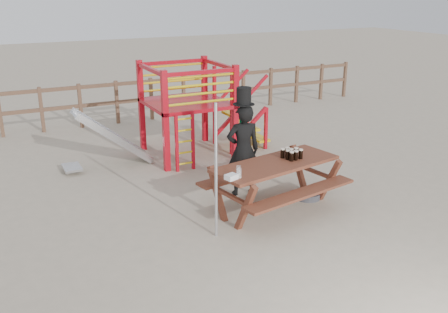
# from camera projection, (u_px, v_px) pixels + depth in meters

# --- Properties ---
(ground) EXTENTS (60.00, 60.00, 0.00)m
(ground) POSITION_uv_depth(u_px,v_px,m) (260.00, 217.00, 8.33)
(ground) COLOR tan
(ground) RESTS_ON ground
(back_fence) EXTENTS (15.09, 0.09, 1.20)m
(back_fence) POSITION_uv_depth(u_px,v_px,m) (134.00, 96.00, 14.02)
(back_fence) COLOR brown
(back_fence) RESTS_ON ground
(playground_fort) EXTENTS (4.71, 1.84, 2.10)m
(playground_fort) POSITION_uv_depth(u_px,v_px,m) (184.00, 109.00, 11.07)
(playground_fort) COLOR #AC0B18
(playground_fort) RESTS_ON ground
(picnic_table) EXTENTS (2.47, 1.92, 0.86)m
(picnic_table) POSITION_uv_depth(u_px,v_px,m) (275.00, 180.00, 8.46)
(picnic_table) COLOR brown
(picnic_table) RESTS_ON ground
(man_with_hat) EXTENTS (0.69, 0.52, 2.00)m
(man_with_hat) POSITION_uv_depth(u_px,v_px,m) (243.00, 148.00, 9.00)
(man_with_hat) COLOR black
(man_with_hat) RESTS_ON ground
(metal_pole) EXTENTS (0.05, 0.05, 2.10)m
(metal_pole) POSITION_uv_depth(u_px,v_px,m) (216.00, 172.00, 7.38)
(metal_pole) COLOR #B2B2B7
(metal_pole) RESTS_ON ground
(parasol_base) EXTENTS (0.48, 0.48, 0.20)m
(parasol_base) POSITION_uv_depth(u_px,v_px,m) (308.00, 195.00, 9.09)
(parasol_base) COLOR #39393E
(parasol_base) RESTS_ON ground
(paper_bag) EXTENTS (0.21, 0.19, 0.08)m
(paper_bag) POSITION_uv_depth(u_px,v_px,m) (231.00, 177.00, 7.61)
(paper_bag) COLOR white
(paper_bag) RESTS_ON picnic_table
(stout_pints) EXTENTS (0.33, 0.29, 0.17)m
(stout_pints) POSITION_uv_depth(u_px,v_px,m) (292.00, 154.00, 8.51)
(stout_pints) COLOR black
(stout_pints) RESTS_ON picnic_table
(empty_glasses) EXTENTS (0.12, 0.18, 0.15)m
(empty_glasses) POSITION_uv_depth(u_px,v_px,m) (239.00, 172.00, 7.72)
(empty_glasses) COLOR silver
(empty_glasses) RESTS_ON picnic_table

